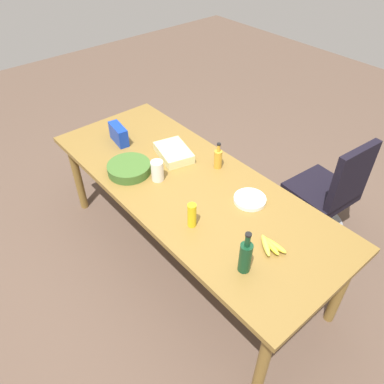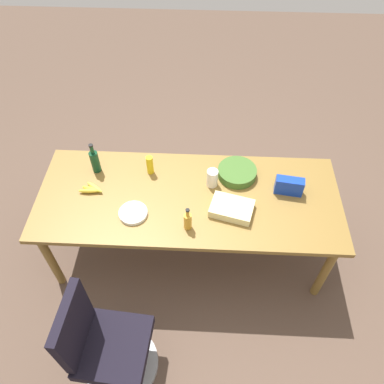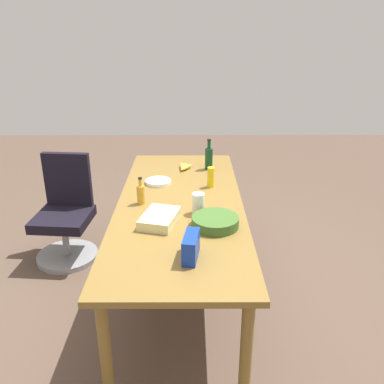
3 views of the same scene
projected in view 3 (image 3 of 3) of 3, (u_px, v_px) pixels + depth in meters
name	position (u px, v px, depth m)	size (l,w,h in m)	color
ground_plane	(181.00, 287.00, 3.48)	(10.00, 10.00, 0.00)	brown
conference_table	(180.00, 211.00, 3.21)	(2.43, 0.96, 0.78)	olive
office_chair	(66.00, 221.00, 3.81)	(0.56, 0.56, 0.97)	gray
banana_bunch	(184.00, 167.00, 3.89)	(0.20, 0.13, 0.04)	gold
mustard_bottle	(211.00, 177.00, 3.45)	(0.06, 0.06, 0.17)	yellow
sheet_cake	(160.00, 218.00, 2.85)	(0.32, 0.22, 0.07)	beige
mayo_jar	(198.00, 204.00, 2.98)	(0.09, 0.09, 0.16)	white
chip_bag_blue	(191.00, 247.00, 2.42)	(0.22, 0.08, 0.15)	#1336AC
paper_plate_stack	(158.00, 182.00, 3.55)	(0.22, 0.22, 0.03)	white
dressing_bottle	(141.00, 194.00, 3.14)	(0.08, 0.08, 0.21)	gold
salad_bowl	(215.00, 222.00, 2.80)	(0.32, 0.32, 0.07)	#3D6427
wine_bottle	(209.00, 158.00, 3.86)	(0.08, 0.08, 0.29)	#103C21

